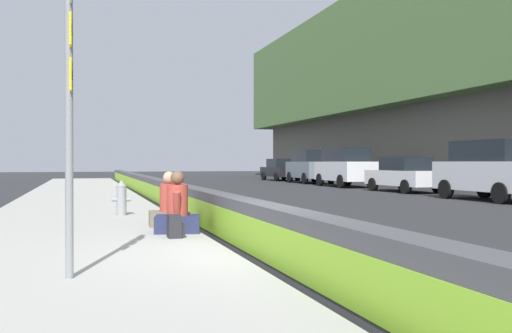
{
  "coord_description": "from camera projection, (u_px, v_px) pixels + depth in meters",
  "views": [
    {
      "loc": [
        -7.94,
        2.57,
        1.47
      ],
      "look_at": [
        4.94,
        -1.33,
        1.36
      ],
      "focal_mm": 40.17,
      "sensor_mm": 36.0,
      "label": 1
    }
  ],
  "objects": [
    {
      "name": "parked_car_midline",
      "position": [
        345.0,
        167.0,
        33.51
      ],
      "size": [
        4.83,
        2.12,
        2.28
      ],
      "color": "silver",
      "rests_on": "ground_plane"
    },
    {
      "name": "ground_plane",
      "position": [
        267.0,
        262.0,
        8.36
      ],
      "size": [
        160.0,
        160.0,
        0.0
      ],
      "primitive_type": "plane",
      "color": "#2B2B2D",
      "rests_on": "ground"
    },
    {
      "name": "parked_car_far",
      "position": [
        310.0,
        166.0,
        39.25
      ],
      "size": [
        4.85,
        2.17,
        2.28
      ],
      "color": "slate",
      "rests_on": "ground_plane"
    },
    {
      "name": "fire_hydrant",
      "position": [
        121.0,
        197.0,
        14.13
      ],
      "size": [
        0.26,
        0.46,
        0.88
      ],
      "color": "gray",
      "rests_on": "sidewalk_strip"
    },
    {
      "name": "seated_person_foreground",
      "position": [
        177.0,
        213.0,
        10.78
      ],
      "size": [
        0.85,
        0.95,
        1.16
      ],
      "color": "#23284C",
      "rests_on": "sidewalk_strip"
    },
    {
      "name": "jersey_barrier",
      "position": [
        266.0,
        233.0,
        8.35
      ],
      "size": [
        76.0,
        0.45,
        0.85
      ],
      "color": "#47474C",
      "rests_on": "ground_plane"
    },
    {
      "name": "backpack",
      "position": [
        175.0,
        227.0,
        9.98
      ],
      "size": [
        0.32,
        0.28,
        0.4
      ],
      "color": "#232328",
      "rests_on": "sidewalk_strip"
    },
    {
      "name": "route_sign_post",
      "position": [
        70.0,
        94.0,
        6.49
      ],
      "size": [
        0.44,
        0.09,
        3.6
      ],
      "color": "gray",
      "rests_on": "sidewalk_strip"
    },
    {
      "name": "parked_car_fourth",
      "position": [
        405.0,
        174.0,
        27.7
      ],
      "size": [
        4.56,
        2.08,
        1.71
      ],
      "color": "silver",
      "rests_on": "ground_plane"
    },
    {
      "name": "parked_car_farther",
      "position": [
        280.0,
        170.0,
        44.9
      ],
      "size": [
        4.56,
        2.07,
        1.71
      ],
      "color": "black",
      "rests_on": "ground_plane"
    },
    {
      "name": "sidewalk_strip",
      "position": [
        77.0,
        267.0,
        7.59
      ],
      "size": [
        80.0,
        4.4,
        0.14
      ],
      "primitive_type": "cube",
      "color": "#A8A59E",
      "rests_on": "ground_plane"
    },
    {
      "name": "parked_car_third",
      "position": [
        493.0,
        169.0,
        21.52
      ],
      "size": [
        4.83,
        2.12,
        2.28
      ],
      "color": "silver",
      "rests_on": "ground_plane"
    },
    {
      "name": "seated_person_middle",
      "position": [
        169.0,
        209.0,
        11.85
      ],
      "size": [
        0.74,
        0.85,
        1.13
      ],
      "color": "#706651",
      "rests_on": "sidewalk_strip"
    }
  ]
}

